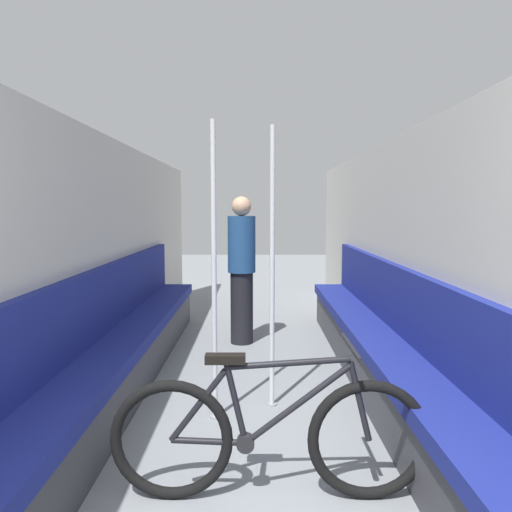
{
  "coord_description": "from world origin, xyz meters",
  "views": [
    {
      "loc": [
        0.04,
        -0.73,
        1.48
      ],
      "look_at": [
        0.04,
        2.51,
        1.16
      ],
      "focal_mm": 35.0,
      "sensor_mm": 36.0,
      "label": 1
    }
  ],
  "objects": [
    {
      "name": "wall_left",
      "position": [
        -1.27,
        3.05,
        1.05
      ],
      "size": [
        0.1,
        9.3,
        2.09
      ],
      "primitive_type": "cube",
      "color": "beige",
      "rests_on": "ground"
    },
    {
      "name": "wall_right",
      "position": [
        1.27,
        3.05,
        1.05
      ],
      "size": [
        0.1,
        9.3,
        2.09
      ],
      "primitive_type": "cube",
      "color": "beige",
      "rests_on": "ground"
    },
    {
      "name": "bicycle",
      "position": [
        0.11,
        1.68,
        0.33
      ],
      "size": [
        1.62,
        0.46,
        0.81
      ],
      "rotation": [
        0.0,
        0.0,
        0.21
      ],
      "color": "black",
      "rests_on": "ground"
    },
    {
      "name": "bench_seat_row_left",
      "position": [
        -1.04,
        3.02,
        0.33
      ],
      "size": [
        0.42,
        5.41,
        1.01
      ],
      "color": "#3D3D42",
      "rests_on": "ground"
    },
    {
      "name": "passenger_standing",
      "position": [
        -0.12,
        4.64,
        0.83
      ],
      "size": [
        0.3,
        0.3,
        1.6
      ],
      "rotation": [
        0.0,
        0.0,
        1.24
      ],
      "color": "black",
      "rests_on": "ground"
    },
    {
      "name": "grab_pole_near",
      "position": [
        -0.25,
        2.67,
        1.01
      ],
      "size": [
        0.08,
        0.08,
        2.07
      ],
      "color": "gray",
      "rests_on": "ground"
    },
    {
      "name": "grab_pole_far",
      "position": [
        0.15,
        2.9,
        1.01
      ],
      "size": [
        0.08,
        0.08,
        2.07
      ],
      "color": "gray",
      "rests_on": "ground"
    },
    {
      "name": "bench_seat_row_right",
      "position": [
        1.04,
        3.02,
        0.33
      ],
      "size": [
        0.42,
        5.41,
        1.01
      ],
      "color": "#3D3D42",
      "rests_on": "ground"
    }
  ]
}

